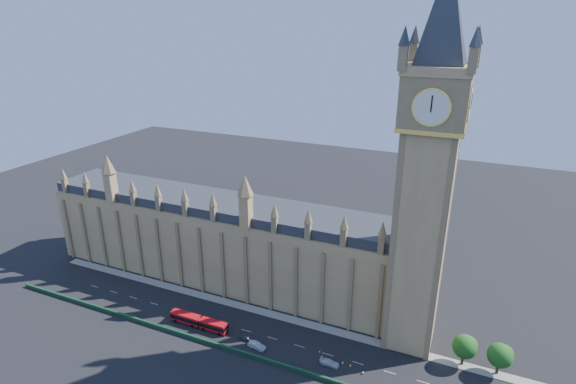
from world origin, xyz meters
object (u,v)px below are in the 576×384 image
at_px(red_bus, 199,322).
at_px(car_silver, 257,346).
at_px(car_grey, 247,338).
at_px(car_white, 330,363).

xyz_separation_m(red_bus, car_silver, (19.12, -1.58, -0.77)).
xyz_separation_m(car_grey, car_white, (23.60, -0.21, -0.00)).
relative_size(red_bus, car_silver, 3.59).
height_order(red_bus, car_silver, red_bus).
xyz_separation_m(car_grey, car_silver, (4.00, -1.89, 0.09)).
distance_m(red_bus, car_grey, 15.15).
height_order(car_grey, car_white, car_grey).
xyz_separation_m(car_silver, car_white, (19.60, 1.68, -0.09)).
bearing_deg(car_grey, car_white, -86.17).
bearing_deg(car_silver, car_grey, 72.14).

